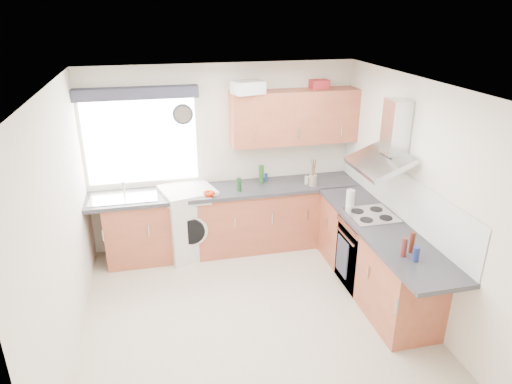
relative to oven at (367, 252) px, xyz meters
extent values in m
plane|color=beige|center=(-1.50, -0.30, -0.42)|extent=(3.60, 3.60, 0.00)
cube|color=white|center=(-1.50, -0.30, 2.08)|extent=(3.60, 3.60, 0.02)
cube|color=silver|center=(-1.50, 1.50, 0.82)|extent=(3.60, 0.02, 2.50)
cube|color=silver|center=(-1.50, -2.10, 0.82)|extent=(3.60, 0.02, 2.50)
cube|color=silver|center=(-3.30, -0.30, 0.82)|extent=(0.02, 3.60, 2.50)
cube|color=silver|center=(0.30, -0.30, 0.82)|extent=(0.02, 3.60, 2.50)
cube|color=silver|center=(-2.55, 1.49, 1.12)|extent=(1.40, 0.02, 1.10)
cube|color=#282935|center=(-2.55, 1.40, 1.76)|extent=(1.50, 0.18, 0.14)
cube|color=white|center=(0.29, 0.00, 0.75)|extent=(0.01, 3.00, 0.54)
cube|color=brown|center=(-1.60, 1.21, 0.01)|extent=(3.00, 0.58, 0.86)
cube|color=brown|center=(0.00, 1.20, 0.01)|extent=(0.60, 0.60, 0.86)
cube|color=brown|center=(0.01, -0.15, 0.01)|extent=(0.58, 2.10, 0.86)
cube|color=#2B2B2F|center=(-1.50, 1.20, 0.46)|extent=(3.60, 0.62, 0.05)
cube|color=#2B2B2F|center=(0.00, -0.30, 0.46)|extent=(0.62, 2.42, 0.05)
cube|color=black|center=(0.00, 0.00, 0.00)|extent=(0.56, 0.58, 0.85)
cube|color=silver|center=(0.00, 0.00, 0.49)|extent=(0.52, 0.52, 0.01)
cube|color=brown|center=(-0.55, 1.32, 1.38)|extent=(1.70, 0.35, 0.70)
cube|color=silver|center=(-2.02, 1.22, 0.05)|extent=(0.79, 0.77, 0.95)
cylinder|color=#282935|center=(-2.00, 1.46, 1.45)|extent=(0.26, 0.04, 0.26)
cube|color=silver|center=(-1.20, 1.22, 1.80)|extent=(0.43, 0.36, 0.15)
cube|color=#B8292F|center=(-0.19, 1.42, 1.78)|extent=(0.24, 0.20, 0.11)
cylinder|color=gray|center=(-0.35, 1.05, 0.56)|extent=(0.11, 0.11, 0.15)
cylinder|color=silver|center=(-0.15, 0.28, 0.60)|extent=(0.12, 0.12, 0.22)
cylinder|color=#123317|center=(-1.35, 1.06, 0.56)|extent=(0.04, 0.04, 0.15)
cylinder|color=#214E1B|center=(-1.00, 1.30, 0.61)|extent=(0.07, 0.07, 0.25)
cylinder|color=navy|center=(-0.92, 1.37, 0.53)|extent=(0.05, 0.05, 0.10)
cylinder|color=#AEA194|center=(-0.41, 1.13, 0.54)|extent=(0.06, 0.06, 0.11)
cylinder|color=#30241A|center=(-0.99, 1.32, 0.60)|extent=(0.06, 0.06, 0.22)
cylinder|color=#174118|center=(-1.36, 1.10, 0.57)|extent=(0.06, 0.06, 0.17)
cylinder|color=#4C1D10|center=(0.00, -0.86, 0.59)|extent=(0.05, 0.05, 0.22)
cylinder|color=#58201F|center=(-0.12, -0.92, 0.58)|extent=(0.06, 0.06, 0.20)
cylinder|color=navy|center=(-0.05, -1.02, 0.56)|extent=(0.07, 0.07, 0.15)
camera|label=1|loc=(-2.38, -4.36, 2.76)|focal=32.00mm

